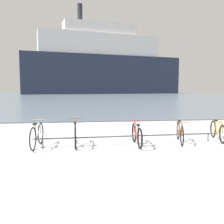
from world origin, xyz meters
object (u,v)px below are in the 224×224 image
at_px(bicycle_2, 137,135).
at_px(ferry_ship, 103,65).
at_px(bicycle_0, 37,135).
at_px(bicycle_3, 180,132).
at_px(bicycle_4, 218,131).
at_px(bicycle_1, 75,134).

height_order(bicycle_2, ferry_ship, ferry_ship).
distance_m(bicycle_0, ferry_ship, 78.77).
distance_m(bicycle_3, ferry_ship, 78.38).
xyz_separation_m(bicycle_2, ferry_ship, (5.56, 77.88, 9.54)).
xyz_separation_m(bicycle_2, bicycle_4, (3.04, 0.40, -0.01)).
bearing_deg(bicycle_0, bicycle_4, 2.08).
bearing_deg(bicycle_3, bicycle_4, 8.06).
height_order(bicycle_0, bicycle_3, bicycle_0).
height_order(bicycle_0, bicycle_2, bicycle_0).
height_order(bicycle_2, bicycle_4, bicycle_2).
distance_m(bicycle_1, bicycle_2, 2.00).
distance_m(bicycle_2, bicycle_4, 3.06).
distance_m(bicycle_3, bicycle_4, 1.51).
height_order(bicycle_2, bicycle_3, bicycle_3).
bearing_deg(bicycle_0, bicycle_3, 0.18).
xyz_separation_m(bicycle_1, ferry_ship, (7.55, 77.67, 9.51)).
bearing_deg(bicycle_4, bicycle_0, -177.92).
height_order(bicycle_0, bicycle_1, bicycle_1).
distance_m(bicycle_0, bicycle_3, 4.73).
relative_size(bicycle_3, ferry_ship, 0.03).
bearing_deg(bicycle_1, bicycle_3, -0.33).
distance_m(bicycle_0, bicycle_2, 3.19).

